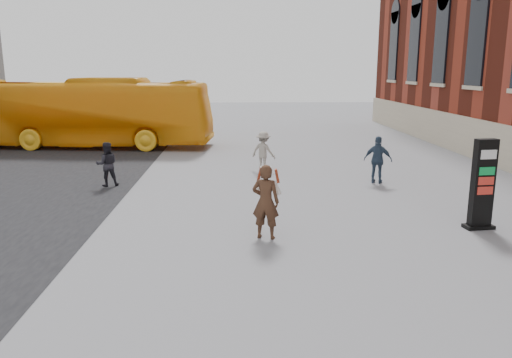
{
  "coord_description": "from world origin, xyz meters",
  "views": [
    {
      "loc": [
        -1.45,
        -10.74,
        4.02
      ],
      "look_at": [
        -0.91,
        1.73,
        1.24
      ],
      "focal_mm": 35.0,
      "sensor_mm": 36.0,
      "label": 1
    }
  ],
  "objects_px": {
    "pedestrian_b": "(263,151)",
    "woman": "(266,201)",
    "pedestrian_a": "(107,164)",
    "bus": "(87,113)",
    "pedestrian_c": "(378,160)",
    "info_pylon": "(483,184)"
  },
  "relations": [
    {
      "from": "info_pylon",
      "to": "woman",
      "type": "height_order",
      "value": "info_pylon"
    },
    {
      "from": "pedestrian_a",
      "to": "woman",
      "type": "bearing_deg",
      "value": 115.18
    },
    {
      "from": "woman",
      "to": "pedestrian_c",
      "type": "xyz_separation_m",
      "value": [
        4.36,
        5.76,
        -0.09
      ]
    },
    {
      "from": "woman",
      "to": "pedestrian_c",
      "type": "height_order",
      "value": "woman"
    },
    {
      "from": "pedestrian_a",
      "to": "pedestrian_b",
      "type": "height_order",
      "value": "pedestrian_b"
    },
    {
      "from": "pedestrian_c",
      "to": "pedestrian_a",
      "type": "bearing_deg",
      "value": 24.07
    },
    {
      "from": "pedestrian_a",
      "to": "pedestrian_c",
      "type": "xyz_separation_m",
      "value": [
        9.53,
        0.04,
        0.07
      ]
    },
    {
      "from": "info_pylon",
      "to": "pedestrian_b",
      "type": "distance_m",
      "value": 9.2
    },
    {
      "from": "pedestrian_a",
      "to": "pedestrian_b",
      "type": "distance_m",
      "value": 6.09
    },
    {
      "from": "info_pylon",
      "to": "pedestrian_b",
      "type": "xyz_separation_m",
      "value": [
        -5.1,
        7.65,
        -0.37
      ]
    },
    {
      "from": "pedestrian_b",
      "to": "info_pylon",
      "type": "bearing_deg",
      "value": 155.82
    },
    {
      "from": "bus",
      "to": "info_pylon",
      "type": "bearing_deg",
      "value": -130.5
    },
    {
      "from": "info_pylon",
      "to": "bus",
      "type": "height_order",
      "value": "bus"
    },
    {
      "from": "pedestrian_b",
      "to": "woman",
      "type": "bearing_deg",
      "value": 119.21
    },
    {
      "from": "pedestrian_a",
      "to": "pedestrian_c",
      "type": "distance_m",
      "value": 9.53
    },
    {
      "from": "bus",
      "to": "pedestrian_b",
      "type": "xyz_separation_m",
      "value": [
        8.74,
        -6.6,
        -0.99
      ]
    },
    {
      "from": "pedestrian_a",
      "to": "pedestrian_b",
      "type": "relative_size",
      "value": 0.98
    },
    {
      "from": "info_pylon",
      "to": "pedestrian_c",
      "type": "xyz_separation_m",
      "value": [
        -1.16,
        5.25,
        -0.31
      ]
    },
    {
      "from": "woman",
      "to": "info_pylon",
      "type": "bearing_deg",
      "value": -158.25
    },
    {
      "from": "bus",
      "to": "pedestrian_c",
      "type": "height_order",
      "value": "bus"
    },
    {
      "from": "woman",
      "to": "pedestrian_a",
      "type": "xyz_separation_m",
      "value": [
        -5.17,
        5.72,
        -0.16
      ]
    },
    {
      "from": "pedestrian_a",
      "to": "info_pylon",
      "type": "bearing_deg",
      "value": 137.05
    }
  ]
}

